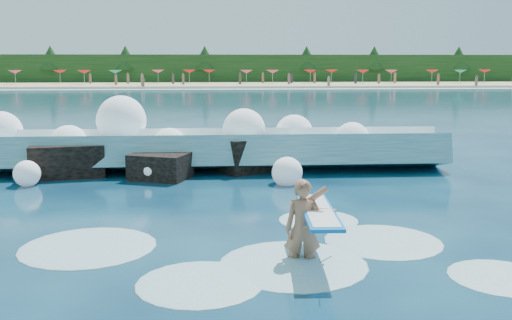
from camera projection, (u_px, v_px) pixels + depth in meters
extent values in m
plane|color=#071F38|center=(193.00, 232.00, 12.14)|extent=(200.00, 200.00, 0.00)
cube|color=tan|center=(212.00, 85.00, 88.81)|extent=(140.00, 20.00, 0.40)
cube|color=silver|center=(212.00, 89.00, 78.02)|extent=(140.00, 5.00, 0.08)
cube|color=black|center=(212.00, 69.00, 98.26)|extent=(140.00, 4.00, 5.00)
cube|color=teal|center=(151.00, 155.00, 19.21)|extent=(19.71, 3.00, 1.64)
cube|color=silver|center=(153.00, 138.00, 19.91)|extent=(19.71, 1.39, 0.77)
cube|color=black|center=(68.00, 162.00, 18.25)|extent=(2.54, 2.09, 1.22)
cube|color=black|center=(161.00, 168.00, 17.69)|extent=(2.05, 1.83, 0.94)
cube|color=black|center=(245.00, 157.00, 19.03)|extent=(2.40, 2.30, 1.31)
imported|color=#996247|center=(303.00, 229.00, 10.25)|extent=(0.71, 0.51, 1.82)
cube|color=blue|center=(318.00, 211.00, 10.27)|extent=(0.69, 2.51, 0.06)
cube|color=white|center=(318.00, 211.00, 10.26)|extent=(0.58, 2.30, 0.06)
cylinder|color=black|center=(325.00, 260.00, 9.11)|extent=(0.01, 0.91, 0.43)
sphere|color=white|center=(1.00, 132.00, 19.21)|extent=(1.40, 1.40, 1.40)
sphere|color=white|center=(69.00, 145.00, 19.01)|extent=(1.30, 1.30, 1.30)
sphere|color=white|center=(121.00, 120.00, 19.56)|extent=(1.70, 1.70, 1.70)
sphere|color=white|center=(169.00, 145.00, 19.12)|extent=(1.14, 1.14, 1.14)
sphere|color=white|center=(244.00, 130.00, 19.59)|extent=(1.47, 1.47, 1.47)
sphere|color=white|center=(294.00, 134.00, 20.22)|extent=(1.36, 1.36, 1.36)
sphere|color=white|center=(352.00, 140.00, 19.34)|extent=(1.19, 1.19, 1.19)
sphere|color=white|center=(27.00, 174.00, 16.70)|extent=(0.78, 0.78, 0.78)
sphere|color=white|center=(153.00, 170.00, 17.41)|extent=(0.72, 0.72, 0.72)
sphere|color=white|center=(287.00, 172.00, 16.95)|extent=(0.92, 0.92, 0.92)
ellipsoid|color=silver|center=(293.00, 264.00, 10.18)|extent=(2.70, 2.70, 0.14)
ellipsoid|color=silver|center=(200.00, 283.00, 9.30)|extent=(2.12, 2.12, 0.11)
ellipsoid|color=silver|center=(383.00, 241.00, 11.50)|extent=(2.39, 2.39, 0.12)
ellipsoid|color=silver|center=(88.00, 247.00, 11.15)|extent=(2.67, 2.67, 0.13)
ellipsoid|color=silver|center=(318.00, 220.00, 13.04)|extent=(1.84, 1.84, 0.09)
ellipsoid|color=silver|center=(501.00, 277.00, 9.57)|extent=(1.78, 1.78, 0.09)
cone|color=#C73A57|center=(15.00, 72.00, 86.60)|extent=(2.00, 2.00, 0.50)
cone|color=red|center=(60.00, 72.00, 88.24)|extent=(2.00, 2.00, 0.50)
cone|color=red|center=(84.00, 72.00, 86.84)|extent=(2.00, 2.00, 0.50)
cone|color=#15846D|center=(115.00, 72.00, 87.54)|extent=(2.00, 2.00, 0.50)
cone|color=#C73A57|center=(158.00, 71.00, 91.06)|extent=(2.00, 2.00, 0.50)
cone|color=red|center=(189.00, 71.00, 91.29)|extent=(2.00, 2.00, 0.50)
cone|color=red|center=(209.00, 71.00, 92.52)|extent=(2.00, 2.00, 0.50)
cone|color=#C73A57|center=(246.00, 72.00, 89.20)|extent=(2.00, 2.00, 0.50)
cone|color=#C73A57|center=(273.00, 72.00, 88.81)|extent=(2.00, 2.00, 0.50)
cone|color=red|center=(310.00, 71.00, 91.61)|extent=(2.00, 2.00, 0.50)
cone|color=red|center=(331.00, 71.00, 93.74)|extent=(2.00, 2.00, 0.50)
cone|color=red|center=(363.00, 71.00, 90.73)|extent=(2.00, 2.00, 0.50)
cone|color=#C73A57|center=(391.00, 71.00, 90.95)|extent=(2.00, 2.00, 0.50)
cone|color=red|center=(432.00, 71.00, 92.46)|extent=(2.00, 2.00, 0.50)
cone|color=#15846D|center=(460.00, 71.00, 91.22)|extent=(2.00, 2.00, 0.50)
cone|color=red|center=(485.00, 71.00, 95.20)|extent=(2.00, 2.00, 0.50)
cube|color=#3F332D|center=(58.00, 79.00, 85.46)|extent=(0.35, 0.22, 1.62)
cube|color=#8C664C|center=(260.00, 80.00, 83.38)|extent=(0.35, 0.22, 1.55)
cube|color=brown|center=(90.00, 79.00, 89.50)|extent=(0.35, 0.22, 1.45)
cube|color=#3F332D|center=(461.00, 80.00, 84.86)|extent=(0.35, 0.22, 1.42)
cube|color=#262633|center=(243.00, 80.00, 81.57)|extent=(0.35, 0.22, 1.61)
cube|color=brown|center=(143.00, 83.00, 78.43)|extent=(0.35, 0.22, 1.47)
cube|color=#8C664C|center=(11.00, 80.00, 85.08)|extent=(0.35, 0.22, 1.48)
cube|color=#262633|center=(197.00, 79.00, 88.21)|extent=(0.35, 0.22, 1.53)
cube|color=brown|center=(268.00, 78.00, 91.40)|extent=(0.35, 0.22, 1.48)
cube|color=#3F332D|center=(72.00, 80.00, 84.13)|extent=(0.35, 0.22, 1.48)
cube|color=#8C664C|center=(273.00, 79.00, 86.99)|extent=(0.35, 0.22, 1.46)
cube|color=#262633|center=(425.00, 82.00, 82.07)|extent=(0.35, 0.22, 1.46)
cube|color=#3F332D|center=(419.00, 83.00, 81.90)|extent=(0.35, 0.22, 1.45)
cube|color=#8C664C|center=(167.00, 80.00, 84.61)|extent=(0.35, 0.22, 1.36)
cube|color=#262633|center=(268.00, 79.00, 88.97)|extent=(0.35, 0.22, 1.53)
cube|color=brown|center=(475.00, 78.00, 94.99)|extent=(0.35, 0.22, 1.59)
cube|color=#3F332D|center=(341.00, 79.00, 86.17)|extent=(0.35, 0.22, 1.45)
cube|color=#8C664C|center=(129.00, 79.00, 91.44)|extent=(0.35, 0.22, 1.35)
cube|color=#262633|center=(363.00, 79.00, 87.41)|extent=(0.35, 0.22, 1.46)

